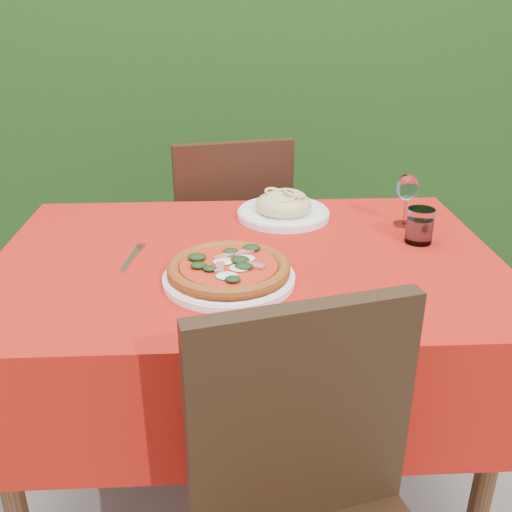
{
  "coord_description": "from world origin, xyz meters",
  "views": [
    {
      "loc": [
        -0.05,
        -1.31,
        1.33
      ],
      "look_at": [
        0.02,
        -0.05,
        0.77
      ],
      "focal_mm": 40.0,
      "sensor_mm": 36.0,
      "label": 1
    }
  ],
  "objects_px": {
    "chair_far": "(230,239)",
    "water_glass": "(420,227)",
    "pasta_plate": "(283,208)",
    "fork": "(130,260)",
    "pizza_plate": "(229,272)",
    "wine_glass": "(407,189)"
  },
  "relations": [
    {
      "from": "chair_far",
      "to": "water_glass",
      "type": "relative_size",
      "value": 9.76
    },
    {
      "from": "chair_far",
      "to": "pasta_plate",
      "type": "distance_m",
      "value": 0.49
    },
    {
      "from": "chair_far",
      "to": "fork",
      "type": "xyz_separation_m",
      "value": [
        -0.25,
        -0.68,
        0.23
      ]
    },
    {
      "from": "fork",
      "to": "pizza_plate",
      "type": "bearing_deg",
      "value": -19.36
    },
    {
      "from": "fork",
      "to": "pasta_plate",
      "type": "bearing_deg",
      "value": 43.93
    },
    {
      "from": "pizza_plate",
      "to": "fork",
      "type": "height_order",
      "value": "pizza_plate"
    },
    {
      "from": "chair_far",
      "to": "fork",
      "type": "distance_m",
      "value": 0.76
    },
    {
      "from": "pizza_plate",
      "to": "pasta_plate",
      "type": "height_order",
      "value": "pasta_plate"
    },
    {
      "from": "wine_glass",
      "to": "pizza_plate",
      "type": "bearing_deg",
      "value": -146.23
    },
    {
      "from": "water_glass",
      "to": "fork",
      "type": "distance_m",
      "value": 0.75
    },
    {
      "from": "chair_far",
      "to": "fork",
      "type": "relative_size",
      "value": 5.01
    },
    {
      "from": "pizza_plate",
      "to": "water_glass",
      "type": "relative_size",
      "value": 3.61
    },
    {
      "from": "water_glass",
      "to": "fork",
      "type": "height_order",
      "value": "water_glass"
    },
    {
      "from": "pizza_plate",
      "to": "fork",
      "type": "relative_size",
      "value": 1.85
    },
    {
      "from": "pizza_plate",
      "to": "wine_glass",
      "type": "xyz_separation_m",
      "value": [
        0.5,
        0.33,
        0.08
      ]
    },
    {
      "from": "wine_glass",
      "to": "pasta_plate",
      "type": "bearing_deg",
      "value": 166.32
    },
    {
      "from": "pizza_plate",
      "to": "fork",
      "type": "distance_m",
      "value": 0.28
    },
    {
      "from": "pasta_plate",
      "to": "fork",
      "type": "bearing_deg",
      "value": -144.73
    },
    {
      "from": "pasta_plate",
      "to": "water_glass",
      "type": "bearing_deg",
      "value": -31.47
    },
    {
      "from": "pizza_plate",
      "to": "water_glass",
      "type": "bearing_deg",
      "value": 22.56
    },
    {
      "from": "pasta_plate",
      "to": "wine_glass",
      "type": "bearing_deg",
      "value": -13.68
    },
    {
      "from": "water_glass",
      "to": "fork",
      "type": "xyz_separation_m",
      "value": [
        -0.75,
        -0.08,
        -0.04
      ]
    }
  ]
}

